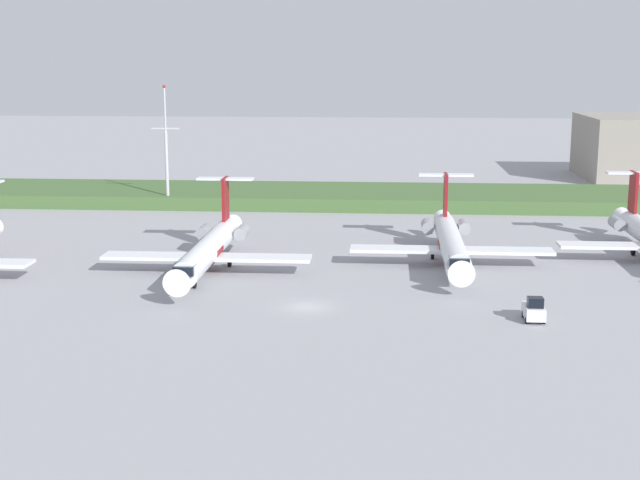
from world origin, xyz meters
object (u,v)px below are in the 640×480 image
object	(u,v)px
regional_jet_fourth	(450,241)
baggage_tug	(534,310)
regional_jet_third	(209,248)
antenna_mast	(167,158)

from	to	relation	value
regional_jet_fourth	baggage_tug	bearing A→B (deg)	-75.53
regional_jet_third	antenna_mast	xyz separation A→B (m)	(-14.55, 40.17, 5.49)
regional_jet_fourth	antenna_mast	distance (m)	54.21
regional_jet_third	baggage_tug	distance (m)	36.98
antenna_mast	baggage_tug	distance (m)	74.63
antenna_mast	regional_jet_third	bearing A→B (deg)	-70.09
baggage_tug	regional_jet_third	bearing A→B (deg)	152.36
regional_jet_fourth	baggage_tug	size ratio (longest dim) A/B	9.69
regional_jet_third	regional_jet_fourth	world-z (taller)	same
regional_jet_third	baggage_tug	size ratio (longest dim) A/B	9.69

